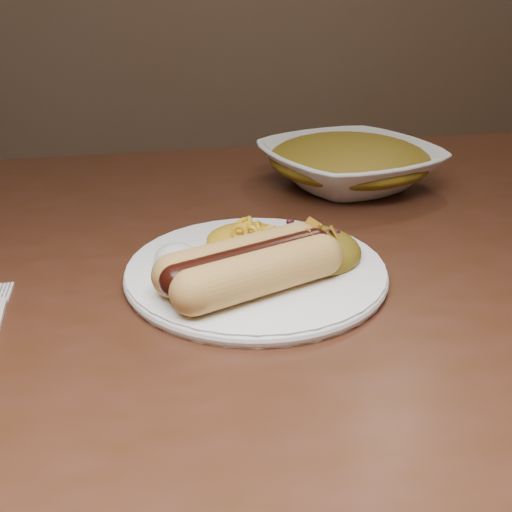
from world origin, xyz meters
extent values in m
cube|color=#432018|center=(0.00, 0.00, 0.73)|extent=(1.60, 0.90, 0.04)
cylinder|color=#432018|center=(0.72, 0.37, 0.35)|extent=(0.07, 0.07, 0.71)
cylinder|color=white|center=(0.10, -0.05, 0.76)|extent=(0.26, 0.26, 0.01)
cylinder|color=#D4B252|center=(0.09, -0.11, 0.78)|extent=(0.14, 0.09, 0.04)
cylinder|color=#D4B252|center=(0.09, -0.08, 0.78)|extent=(0.14, 0.09, 0.04)
cylinder|color=#3A0F07|center=(0.09, -0.09, 0.79)|extent=(0.15, 0.08, 0.03)
ellipsoid|color=gold|center=(0.10, 0.00, 0.78)|extent=(0.10, 0.09, 0.03)
ellipsoid|color=white|center=(0.02, -0.03, 0.78)|extent=(0.05, 0.05, 0.03)
ellipsoid|color=#A8510A|center=(0.16, -0.04, 0.78)|extent=(0.11, 0.10, 0.04)
imported|color=silver|center=(0.29, 0.21, 0.78)|extent=(0.30, 0.30, 0.06)
ellipsoid|color=#A8510A|center=(0.29, 0.21, 0.80)|extent=(0.26, 0.26, 0.06)
camera|label=1|loc=(-0.01, -0.58, 1.02)|focal=42.00mm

